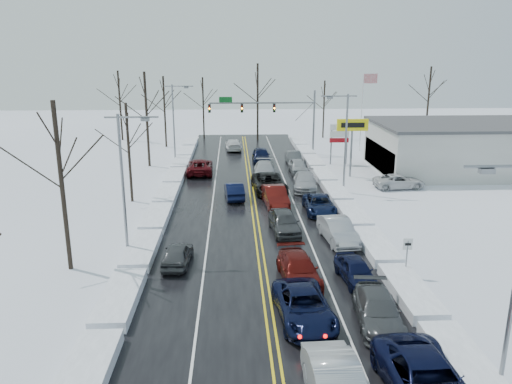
{
  "coord_description": "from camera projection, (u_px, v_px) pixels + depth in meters",
  "views": [
    {
      "loc": [
        -1.69,
        -34.06,
        12.52
      ],
      "look_at": [
        -0.01,
        1.58,
        2.5
      ],
      "focal_mm": 35.0,
      "sensor_mm": 36.0,
      "label": 1
    }
  ],
  "objects": [
    {
      "name": "ground",
      "position": [
        257.0,
        231.0,
        36.22
      ],
      "size": [
        160.0,
        160.0,
        0.0
      ],
      "primitive_type": "plane",
      "color": "white",
      "rests_on": "ground"
    },
    {
      "name": "road_surface",
      "position": [
        256.0,
        222.0,
        38.14
      ],
      "size": [
        14.0,
        84.0,
        0.01
      ],
      "primitive_type": "cube",
      "color": "black",
      "rests_on": "ground"
    },
    {
      "name": "snow_bank_left",
      "position": [
        156.0,
        224.0,
        37.79
      ],
      "size": [
        1.82,
        72.0,
        0.62
      ],
      "primitive_type": "cube",
      "color": "white",
      "rests_on": "ground"
    },
    {
      "name": "snow_bank_right",
      "position": [
        354.0,
        220.0,
        38.49
      ],
      "size": [
        1.82,
        72.0,
        0.62
      ],
      "primitive_type": "cube",
      "color": "white",
      "rests_on": "ground"
    },
    {
      "name": "traffic_signal_mast",
      "position": [
        274.0,
        111.0,
        61.81
      ],
      "size": [
        13.28,
        0.39,
        8.0
      ],
      "color": "slate",
      "rests_on": "ground"
    },
    {
      "name": "tires_plus_sign",
      "position": [
        352.0,
        129.0,
        50.72
      ],
      "size": [
        3.2,
        0.34,
        6.0
      ],
      "color": "slate",
      "rests_on": "ground"
    },
    {
      "name": "used_vehicles_sign",
      "position": [
        339.0,
        136.0,
        56.95
      ],
      "size": [
        2.2,
        0.22,
        4.65
      ],
      "color": "slate",
      "rests_on": "ground"
    },
    {
      "name": "speed_limit_sign",
      "position": [
        407.0,
        250.0,
        28.45
      ],
      "size": [
        0.55,
        0.09,
        2.35
      ],
      "color": "slate",
      "rests_on": "ground"
    },
    {
      "name": "flagpole",
      "position": [
        363.0,
        105.0,
        64.15
      ],
      "size": [
        1.87,
        1.2,
        10.0
      ],
      "color": "silver",
      "rests_on": "ground"
    },
    {
      "name": "dealership_building",
      "position": [
        470.0,
        147.0,
        53.9
      ],
      "size": [
        20.4,
        12.4,
        5.3
      ],
      "color": "beige",
      "rests_on": "ground"
    },
    {
      "name": "streetlight_ne",
      "position": [
        344.0,
        135.0,
        44.77
      ],
      "size": [
        3.2,
        0.25,
        9.0
      ],
      "color": "slate",
      "rests_on": "ground"
    },
    {
      "name": "streetlight_sw",
      "position": [
        125.0,
        174.0,
        30.56
      ],
      "size": [
        3.2,
        0.25,
        9.0
      ],
      "color": "slate",
      "rests_on": "ground"
    },
    {
      "name": "streetlight_nw",
      "position": [
        175.0,
        117.0,
        57.48
      ],
      "size": [
        3.2,
        0.25,
        9.0
      ],
      "color": "slate",
      "rests_on": "ground"
    },
    {
      "name": "tree_left_b",
      "position": [
        59.0,
        154.0,
        28.03
      ],
      "size": [
        4.0,
        4.0,
        10.0
      ],
      "color": "#2D231C",
      "rests_on": "ground"
    },
    {
      "name": "tree_left_c",
      "position": [
        128.0,
        134.0,
        41.83
      ],
      "size": [
        3.4,
        3.4,
        8.5
      ],
      "color": "#2D231C",
      "rests_on": "ground"
    },
    {
      "name": "tree_left_d",
      "position": [
        146.0,
        101.0,
        54.88
      ],
      "size": [
        4.2,
        4.2,
        10.5
      ],
      "color": "#2D231C",
      "rests_on": "ground"
    },
    {
      "name": "tree_left_e",
      "position": [
        164.0,
        98.0,
        66.63
      ],
      "size": [
        3.8,
        3.8,
        9.5
      ],
      "color": "#2D231C",
      "rests_on": "ground"
    },
    {
      "name": "tree_far_a",
      "position": [
        119.0,
        92.0,
        71.97
      ],
      "size": [
        4.0,
        4.0,
        10.0
      ],
      "color": "#2D231C",
      "rests_on": "ground"
    },
    {
      "name": "tree_far_b",
      "position": [
        203.0,
        96.0,
        73.67
      ],
      "size": [
        3.6,
        3.6,
        9.0
      ],
      "color": "#2D231C",
      "rests_on": "ground"
    },
    {
      "name": "tree_far_c",
      "position": [
        258.0,
        87.0,
        71.73
      ],
      "size": [
        4.4,
        4.4,
        11.0
      ],
      "color": "#2D231C",
      "rests_on": "ground"
    },
    {
      "name": "tree_far_d",
      "position": [
        324.0,
        98.0,
        74.1
      ],
      "size": [
        3.4,
        3.4,
        8.5
      ],
      "color": "#2D231C",
      "rests_on": "ground"
    },
    {
      "name": "tree_far_e",
      "position": [
        429.0,
        88.0,
        74.93
      ],
      "size": [
        4.2,
        4.2,
        10.5
      ],
      "color": "#2D231C",
      "rests_on": "ground"
    },
    {
      "name": "queued_car_2",
      "position": [
        303.0,
        320.0,
        24.19
      ],
      "size": [
        2.89,
        5.55,
        1.49
      ],
      "primitive_type": "imported",
      "rotation": [
        0.0,
        0.0,
        0.08
      ],
      "color": "black",
      "rests_on": "ground"
    },
    {
      "name": "queued_car_3",
      "position": [
        298.0,
        281.0,
        28.32
      ],
      "size": [
        2.4,
        5.09,
        1.43
      ],
      "primitive_type": "imported",
      "rotation": [
        0.0,
        0.0,
        0.08
      ],
      "color": "#4F0D0A",
      "rests_on": "ground"
    },
    {
      "name": "queued_car_4",
      "position": [
        284.0,
        232.0,
        35.92
      ],
      "size": [
        2.25,
        4.82,
        1.6
      ],
      "primitive_type": "imported",
      "rotation": [
        0.0,
        0.0,
        0.08
      ],
      "color": "#393B3D",
      "rests_on": "ground"
    },
    {
      "name": "queued_car_5",
      "position": [
        275.0,
        206.0,
        42.2
      ],
      "size": [
        2.2,
        5.13,
        1.64
      ],
      "primitive_type": "imported",
      "rotation": [
        0.0,
        0.0,
        0.09
      ],
      "color": "#4A0D09",
      "rests_on": "ground"
    },
    {
      "name": "queued_car_6",
      "position": [
        269.0,
        192.0,
        46.34
      ],
      "size": [
        3.32,
        6.33,
        1.7
      ],
      "primitive_type": "imported",
      "rotation": [
        0.0,
        0.0,
        0.08
      ],
      "color": "black",
      "rests_on": "ground"
    },
    {
      "name": "queued_car_7",
      "position": [
        265.0,
        178.0,
        51.6
      ],
      "size": [
        2.56,
        5.64,
        1.6
      ],
      "primitive_type": "imported",
      "rotation": [
        0.0,
        0.0,
        -0.06
      ],
      "color": "#ACAFB4",
      "rests_on": "ground"
    },
    {
      "name": "queued_car_8",
      "position": [
        261.0,
        162.0,
        58.78
      ],
      "size": [
        2.03,
        5.02,
        1.71
      ],
      "primitive_type": "imported",
      "rotation": [
        0.0,
        0.0,
        -0.0
      ],
      "color": "black",
      "rests_on": "ground"
    },
    {
      "name": "queued_car_11",
      "position": [
        377.0,
        324.0,
        23.86
      ],
      "size": [
        2.45,
        5.07,
        1.42
      ],
      "primitive_type": "imported",
      "rotation": [
        0.0,
        0.0,
        -0.09
      ],
      "color": "#434649",
      "rests_on": "ground"
    },
    {
      "name": "queued_car_12",
      "position": [
        355.0,
        282.0,
        28.23
      ],
      "size": [
        2.04,
        4.19,
        1.38
      ],
      "primitive_type": "imported",
      "rotation": [
        0.0,
        0.0,
        0.11
      ],
      "color": "black",
      "rests_on": "ground"
    },
    {
      "name": "queued_car_13",
      "position": [
        337.0,
        242.0,
        34.19
      ],
      "size": [
        2.2,
        5.03,
        1.61
      ],
      "primitive_type": "imported",
      "rotation": [
        0.0,
        0.0,
        0.11
      ],
      "color": "#A0A2A8",
      "rests_on": "ground"
    },
    {
      "name": "queued_car_14",
      "position": [
        319.0,
        212.0,
        40.42
      ],
      "size": [
        2.31,
        4.98,
        1.38
      ],
      "primitive_type": "imported",
      "rotation": [
        0.0,
        0.0,
        -0.0
      ],
      "color": "black",
      "rests_on": "ground"
    },
    {
      "name": "queued_car_15",
      "position": [
        305.0,
        189.0,
        47.27
      ],
      "size": [
        2.74,
        5.51,
        1.54
      ],
      "primitive_type": "imported",
      "rotation": [
        0.0,
        0.0,
        -0.11
      ],
      "color": "#A3A5AB",
      "rests_on": "ground"
    },
    {
      "name": "queued_car_16",
      "position": [
        298.0,
        173.0,
        53.67
      ],
      "size": [
        1.83,
        4.37,
        1.48
      ],
      "primitive_type": "imported",
      "rotation": [
        0.0,
        0.0,
        0.02
      ],
      "color": "#9DA0A4",
      "rests_on": "ground"
    },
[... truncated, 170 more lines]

